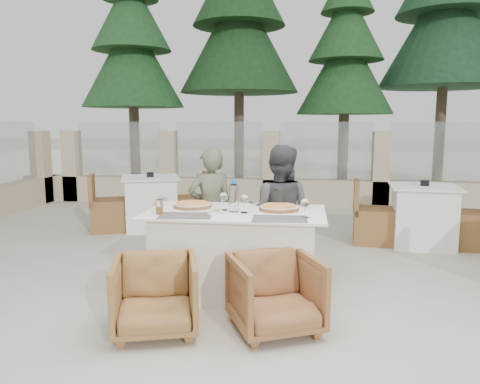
# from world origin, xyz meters

# --- Properties ---
(ground) EXTENTS (80.00, 80.00, 0.00)m
(ground) POSITION_xyz_m (0.00, 0.00, 0.00)
(ground) COLOR beige
(ground) RESTS_ON ground
(sand_patch) EXTENTS (30.00, 16.00, 0.01)m
(sand_patch) POSITION_xyz_m (0.00, 14.00, 0.01)
(sand_patch) COLOR #F4EEC7
(sand_patch) RESTS_ON ground
(perimeter_wall_far) EXTENTS (10.00, 0.34, 1.60)m
(perimeter_wall_far) POSITION_xyz_m (0.00, 4.80, 0.80)
(perimeter_wall_far) COLOR beige
(perimeter_wall_far) RESTS_ON ground
(pine_far_left) EXTENTS (2.42, 2.42, 5.50)m
(pine_far_left) POSITION_xyz_m (-3.50, 7.00, 2.75)
(pine_far_left) COLOR #204C23
(pine_far_left) RESTS_ON ground
(pine_mid_left) EXTENTS (2.86, 2.86, 6.50)m
(pine_mid_left) POSITION_xyz_m (-1.00, 7.50, 3.25)
(pine_mid_left) COLOR #193C1A
(pine_mid_left) RESTS_ON ground
(pine_centre) EXTENTS (2.20, 2.20, 5.00)m
(pine_centre) POSITION_xyz_m (1.50, 7.20, 2.50)
(pine_centre) COLOR #204C21
(pine_centre) RESTS_ON ground
(pine_mid_right) EXTENTS (2.99, 2.99, 6.80)m
(pine_mid_right) POSITION_xyz_m (3.80, 7.80, 3.40)
(pine_mid_right) COLOR #1B4124
(pine_mid_right) RESTS_ON ground
(dining_table) EXTENTS (1.60, 0.90, 0.77)m
(dining_table) POSITION_xyz_m (0.01, 0.09, 0.39)
(dining_table) COLOR white
(dining_table) RESTS_ON ground
(placemat_near_left) EXTENTS (0.48, 0.35, 0.00)m
(placemat_near_left) POSITION_xyz_m (-0.38, -0.18, 0.77)
(placemat_near_left) COLOR #605C52
(placemat_near_left) RESTS_ON dining_table
(placemat_near_right) EXTENTS (0.46, 0.32, 0.00)m
(placemat_near_right) POSITION_xyz_m (0.43, -0.20, 0.77)
(placemat_near_right) COLOR #635E55
(placemat_near_right) RESTS_ON dining_table
(pizza_left) EXTENTS (0.41, 0.41, 0.05)m
(pizza_left) POSITION_xyz_m (-0.41, 0.22, 0.79)
(pizza_left) COLOR orange
(pizza_left) RESTS_ON dining_table
(pizza_right) EXTENTS (0.40, 0.40, 0.05)m
(pizza_right) POSITION_xyz_m (0.40, 0.19, 0.79)
(pizza_right) COLOR orange
(pizza_right) RESTS_ON dining_table
(water_bottle) EXTENTS (0.10, 0.10, 0.29)m
(water_bottle) POSITION_xyz_m (0.01, 0.06, 0.91)
(water_bottle) COLOR silver
(water_bottle) RESTS_ON dining_table
(wine_glass_centre) EXTENTS (0.08, 0.08, 0.18)m
(wine_glass_centre) POSITION_xyz_m (-0.10, 0.12, 0.86)
(wine_glass_centre) COLOR silver
(wine_glass_centre) RESTS_ON dining_table
(wine_glass_near) EXTENTS (0.10, 0.10, 0.18)m
(wine_glass_near) POSITION_xyz_m (0.11, 0.02, 0.86)
(wine_glass_near) COLOR silver
(wine_glass_near) RESTS_ON dining_table
(wine_glass_corner) EXTENTS (0.10, 0.10, 0.18)m
(wine_glass_corner) POSITION_xyz_m (0.63, -0.13, 0.86)
(wine_glass_corner) COLOR white
(wine_glass_corner) RESTS_ON dining_table
(beer_glass_left) EXTENTS (0.08, 0.08, 0.13)m
(beer_glass_left) POSITION_xyz_m (-0.62, -0.14, 0.83)
(beer_glass_left) COLOR #C76E1C
(beer_glass_left) RESTS_ON dining_table
(beer_glass_right) EXTENTS (0.09, 0.09, 0.15)m
(beer_glass_right) POSITION_xyz_m (0.24, 0.38, 0.84)
(beer_glass_right) COLOR orange
(beer_glass_right) RESTS_ON dining_table
(olive_dish) EXTENTS (0.13, 0.13, 0.04)m
(olive_dish) POSITION_xyz_m (-0.13, -0.08, 0.79)
(olive_dish) COLOR white
(olive_dish) RESTS_ON dining_table
(armchair_far_left) EXTENTS (0.83, 0.84, 0.60)m
(armchair_far_left) POSITION_xyz_m (-0.50, 0.59, 0.30)
(armchair_far_left) COLOR #9A6038
(armchair_far_left) RESTS_ON ground
(armchair_far_right) EXTENTS (0.75, 0.77, 0.67)m
(armchair_far_right) POSITION_xyz_m (0.35, 0.73, 0.34)
(armchair_far_right) COLOR brown
(armchair_far_right) RESTS_ON ground
(armchair_near_left) EXTENTS (0.76, 0.77, 0.57)m
(armchair_near_left) POSITION_xyz_m (-0.46, -0.79, 0.29)
(armchair_near_left) COLOR olive
(armchair_near_left) RESTS_ON ground
(armchair_near_right) EXTENTS (0.82, 0.83, 0.58)m
(armchair_near_right) POSITION_xyz_m (0.42, -0.64, 0.29)
(armchair_near_right) COLOR brown
(armchair_near_right) RESTS_ON ground
(diner_left) EXTENTS (0.56, 0.47, 1.30)m
(diner_left) POSITION_xyz_m (-0.34, 0.73, 0.65)
(diner_left) COLOR #595D44
(diner_left) RESTS_ON ground
(diner_right) EXTENTS (0.74, 0.62, 1.35)m
(diner_right) POSITION_xyz_m (0.39, 0.51, 0.67)
(diner_right) COLOR #3E4144
(diner_right) RESTS_ON ground
(bg_table_a) EXTENTS (1.82, 1.34, 0.77)m
(bg_table_a) POSITION_xyz_m (-1.61, 2.56, 0.39)
(bg_table_a) COLOR white
(bg_table_a) RESTS_ON ground
(bg_table_b) EXTENTS (1.70, 0.95, 0.77)m
(bg_table_b) POSITION_xyz_m (2.12, 2.10, 0.39)
(bg_table_b) COLOR white
(bg_table_b) RESTS_ON ground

